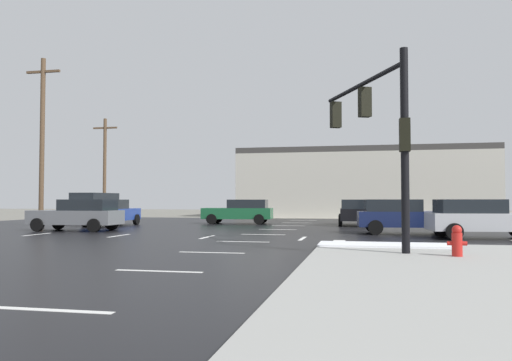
{
  "coord_description": "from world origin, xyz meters",
  "views": [
    {
      "loc": [
        4.36,
        -20.49,
        1.58
      ],
      "look_at": [
        -1.09,
        5.64,
        2.6
      ],
      "focal_mm": 35.71,
      "sensor_mm": 36.0,
      "label": 1
    }
  ],
  "objects_px": {
    "sedan_silver": "(482,218)",
    "sedan_navy": "(404,216)",
    "sedan_blue": "(111,212)",
    "sedan_green": "(240,211)",
    "traffic_signal_mast": "(378,122)",
    "fire_hydrant": "(457,241)",
    "suv_white": "(95,207)",
    "sedan_black": "(355,212)",
    "sedan_grey": "(79,214)",
    "utility_pole_far": "(42,138)",
    "utility_pole_distant": "(105,166)"
  },
  "relations": [
    {
      "from": "fire_hydrant",
      "to": "sedan_silver",
      "type": "distance_m",
      "value": 8.48
    },
    {
      "from": "utility_pole_distant",
      "to": "sedan_black",
      "type": "bearing_deg",
      "value": -21.18
    },
    {
      "from": "traffic_signal_mast",
      "to": "suv_white",
      "type": "bearing_deg",
      "value": 24.45
    },
    {
      "from": "sedan_grey",
      "to": "utility_pole_far",
      "type": "relative_size",
      "value": 0.45
    },
    {
      "from": "sedan_grey",
      "to": "fire_hydrant",
      "type": "bearing_deg",
      "value": 149.47
    },
    {
      "from": "sedan_blue",
      "to": "utility_pole_far",
      "type": "bearing_deg",
      "value": 101.65
    },
    {
      "from": "fire_hydrant",
      "to": "sedan_silver",
      "type": "xyz_separation_m",
      "value": [
        2.36,
        8.14,
        0.32
      ]
    },
    {
      "from": "fire_hydrant",
      "to": "sedan_blue",
      "type": "xyz_separation_m",
      "value": [
        -17.06,
        14.19,
        0.32
      ]
    },
    {
      "from": "suv_white",
      "to": "sedan_silver",
      "type": "xyz_separation_m",
      "value": [
        22.51,
        -9.68,
        -0.24
      ]
    },
    {
      "from": "sedan_blue",
      "to": "sedan_green",
      "type": "height_order",
      "value": "same"
    },
    {
      "from": "fire_hydrant",
      "to": "sedan_blue",
      "type": "relative_size",
      "value": 0.17
    },
    {
      "from": "utility_pole_distant",
      "to": "sedan_silver",
      "type": "bearing_deg",
      "value": -34.41
    },
    {
      "from": "traffic_signal_mast",
      "to": "utility_pole_far",
      "type": "xyz_separation_m",
      "value": [
        -19.18,
        11.24,
        1.33
      ]
    },
    {
      "from": "sedan_black",
      "to": "sedan_navy",
      "type": "height_order",
      "value": "same"
    },
    {
      "from": "sedan_silver",
      "to": "utility_pole_far",
      "type": "height_order",
      "value": "utility_pole_far"
    },
    {
      "from": "sedan_blue",
      "to": "sedan_navy",
      "type": "distance_m",
      "value": 16.98
    },
    {
      "from": "sedan_blue",
      "to": "sedan_grey",
      "type": "relative_size",
      "value": 1.01
    },
    {
      "from": "fire_hydrant",
      "to": "sedan_blue",
      "type": "distance_m",
      "value": 22.2
    },
    {
      "from": "sedan_blue",
      "to": "utility_pole_distant",
      "type": "height_order",
      "value": "utility_pole_distant"
    },
    {
      "from": "sedan_navy",
      "to": "utility_pole_distant",
      "type": "height_order",
      "value": "utility_pole_distant"
    },
    {
      "from": "fire_hydrant",
      "to": "sedan_navy",
      "type": "relative_size",
      "value": 0.17
    },
    {
      "from": "traffic_signal_mast",
      "to": "sedan_grey",
      "type": "bearing_deg",
      "value": 37.77
    },
    {
      "from": "sedan_silver",
      "to": "sedan_green",
      "type": "height_order",
      "value": "same"
    },
    {
      "from": "sedan_blue",
      "to": "sedan_black",
      "type": "bearing_deg",
      "value": -77.46
    },
    {
      "from": "sedan_navy",
      "to": "traffic_signal_mast",
      "type": "bearing_deg",
      "value": -102.8
    },
    {
      "from": "sedan_blue",
      "to": "sedan_black",
      "type": "relative_size",
      "value": 1.0
    },
    {
      "from": "utility_pole_far",
      "to": "sedan_navy",
      "type": "bearing_deg",
      "value": -7.48
    },
    {
      "from": "sedan_blue",
      "to": "sedan_green",
      "type": "relative_size",
      "value": 0.99
    },
    {
      "from": "utility_pole_far",
      "to": "sedan_green",
      "type": "bearing_deg",
      "value": 25.98
    },
    {
      "from": "sedan_black",
      "to": "sedan_silver",
      "type": "bearing_deg",
      "value": -154.44
    },
    {
      "from": "sedan_navy",
      "to": "utility_pole_distant",
      "type": "xyz_separation_m",
      "value": [
        -23.48,
        15.67,
        3.64
      ]
    },
    {
      "from": "sedan_green",
      "to": "sedan_navy",
      "type": "distance_m",
      "value": 12.55
    },
    {
      "from": "sedan_silver",
      "to": "utility_pole_distant",
      "type": "relative_size",
      "value": 0.55
    },
    {
      "from": "utility_pole_far",
      "to": "sedan_black",
      "type": "bearing_deg",
      "value": 14.57
    },
    {
      "from": "sedan_black",
      "to": "sedan_green",
      "type": "distance_m",
      "value": 7.4
    },
    {
      "from": "suv_white",
      "to": "sedan_grey",
      "type": "height_order",
      "value": "suv_white"
    },
    {
      "from": "sedan_blue",
      "to": "utility_pole_far",
      "type": "xyz_separation_m",
      "value": [
        -3.99,
        -0.99,
        4.4
      ]
    },
    {
      "from": "sedan_black",
      "to": "utility_pole_far",
      "type": "bearing_deg",
      "value": 102.55
    },
    {
      "from": "fire_hydrant",
      "to": "suv_white",
      "type": "bearing_deg",
      "value": 138.51
    },
    {
      "from": "traffic_signal_mast",
      "to": "fire_hydrant",
      "type": "relative_size",
      "value": 7.05
    },
    {
      "from": "suv_white",
      "to": "utility_pole_distant",
      "type": "distance_m",
      "value": 9.8
    },
    {
      "from": "traffic_signal_mast",
      "to": "sedan_blue",
      "type": "xyz_separation_m",
      "value": [
        -15.19,
        12.23,
        -3.07
      ]
    },
    {
      "from": "sedan_blue",
      "to": "sedan_green",
      "type": "distance_m",
      "value": 8.15
    },
    {
      "from": "sedan_silver",
      "to": "sedan_navy",
      "type": "relative_size",
      "value": 1.01
    },
    {
      "from": "sedan_grey",
      "to": "sedan_green",
      "type": "relative_size",
      "value": 0.98
    },
    {
      "from": "fire_hydrant",
      "to": "sedan_navy",
      "type": "xyz_separation_m",
      "value": [
        -0.49,
        10.51,
        0.32
      ]
    },
    {
      "from": "fire_hydrant",
      "to": "sedan_green",
      "type": "relative_size",
      "value": 0.17
    },
    {
      "from": "traffic_signal_mast",
      "to": "sedan_black",
      "type": "height_order",
      "value": "traffic_signal_mast"
    },
    {
      "from": "sedan_silver",
      "to": "sedan_navy",
      "type": "distance_m",
      "value": 3.71
    },
    {
      "from": "sedan_silver",
      "to": "utility_pole_far",
      "type": "distance_m",
      "value": 24.36
    }
  ]
}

